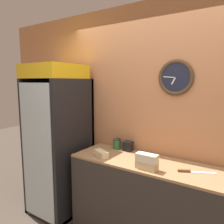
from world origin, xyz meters
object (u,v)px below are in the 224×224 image
beverage_cooler (61,133)px  condiment_jar (117,144)px  chefs_knife (191,171)px  sandwich_stack_bottom (147,165)px  napkin_dispenser (128,146)px  sandwich_stack_middle (147,158)px  sandwich_flat_left (101,154)px

beverage_cooler → condiment_jar: (0.76, 0.24, -0.09)m
condiment_jar → beverage_cooler: bearing=-162.3°
chefs_knife → condiment_jar: (-0.98, 0.23, 0.06)m
sandwich_stack_bottom → napkin_dispenser: 0.59m
sandwich_stack_middle → napkin_dispenser: (-0.44, 0.40, -0.06)m
napkin_dispenser → beverage_cooler: bearing=-165.3°
sandwich_stack_middle → sandwich_flat_left: size_ratio=0.98×
condiment_jar → sandwich_stack_middle: bearing=-33.5°
sandwich_stack_bottom → chefs_knife: sandwich_stack_bottom is taller
beverage_cooler → napkin_dispenser: bearing=14.7°
beverage_cooler → sandwich_flat_left: size_ratio=9.12×
sandwich_stack_bottom → sandwich_flat_left: (-0.59, 0.04, -0.00)m
condiment_jar → napkin_dispenser: condiment_jar is taller
beverage_cooler → condiment_jar: 0.80m
beverage_cooler → sandwich_stack_bottom: (1.36, -0.15, -0.11)m
sandwich_stack_bottom → sandwich_stack_middle: 0.08m
sandwich_flat_left → chefs_knife: 0.98m
sandwich_stack_bottom → condiment_jar: bearing=146.5°
napkin_dispenser → sandwich_stack_middle: bearing=-42.2°
beverage_cooler → sandwich_stack_bottom: size_ratio=9.12×
condiment_jar → napkin_dispenser: 0.16m
sandwich_stack_middle → condiment_jar: (-0.60, 0.40, -0.05)m
sandwich_stack_bottom → condiment_jar: (-0.60, 0.40, 0.02)m
sandwich_flat_left → beverage_cooler: bearing=171.5°
sandwich_flat_left → condiment_jar: 0.36m
beverage_cooler → condiment_jar: size_ratio=15.62×
napkin_dispenser → condiment_jar: bearing=179.8°
chefs_knife → condiment_jar: bearing=167.0°
sandwich_stack_bottom → beverage_cooler: bearing=173.5°
sandwich_flat_left → chefs_knife: bearing=7.7°
sandwich_stack_middle → napkin_dispenser: bearing=137.8°
sandwich_flat_left → chefs_knife: (0.97, 0.13, -0.03)m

